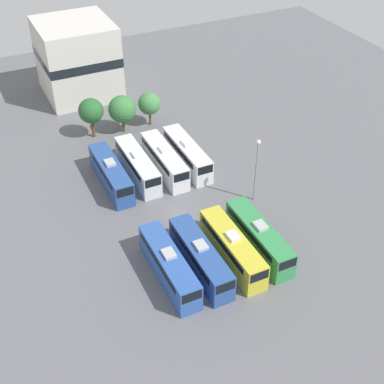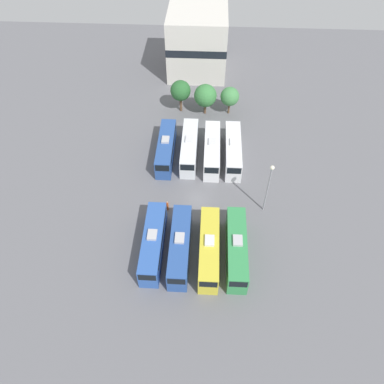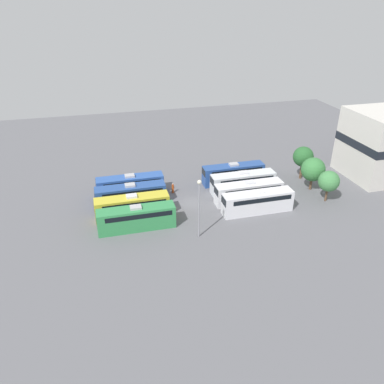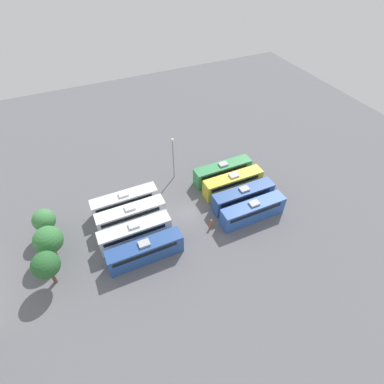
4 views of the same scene
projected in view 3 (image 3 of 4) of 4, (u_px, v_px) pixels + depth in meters
ground_plane at (191, 203)px, 61.41m from camera, size 115.64×115.64×0.00m
bus_0 at (131, 185)px, 63.14m from camera, size 2.50×11.18×3.72m
bus_1 at (131, 195)px, 60.05m from camera, size 2.50×11.18×3.72m
bus_2 at (133, 206)px, 56.77m from camera, size 2.50×11.18×3.72m
bus_3 at (137, 217)px, 53.79m from camera, size 2.50×11.18×3.72m
bus_4 at (233, 173)px, 67.40m from camera, size 2.50×11.18×3.72m
bus_5 at (243, 182)px, 64.22m from camera, size 2.50×11.18×3.72m
bus_6 at (249, 192)px, 60.94m from camera, size 2.50×11.18×3.72m
bus_7 at (258, 201)px, 58.05m from camera, size 2.50×11.18×3.72m
worker_person at (173, 188)px, 64.22m from camera, size 0.36×0.36×1.81m
light_pole at (199, 200)px, 50.08m from camera, size 0.60×0.60×8.83m
tree_0 at (303, 157)px, 67.84m from camera, size 3.69×3.69×6.16m
tree_1 at (313, 169)px, 64.05m from camera, size 4.11×4.11×5.86m
tree_2 at (329, 181)px, 60.40m from camera, size 3.41×3.41×5.32m
depot_building at (383, 144)px, 68.17m from camera, size 11.76×12.23×12.22m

